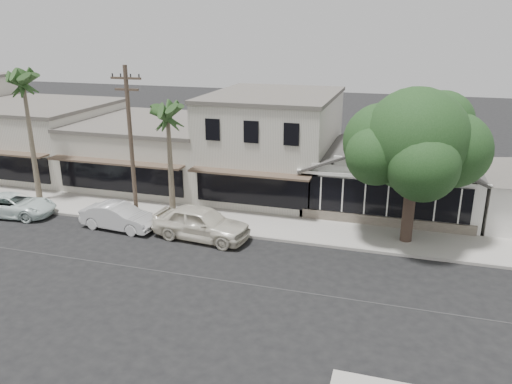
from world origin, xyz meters
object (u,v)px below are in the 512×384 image
(utility_pole, at_px, (131,142))
(car_0, at_px, (201,223))
(car_2, at_px, (15,205))
(shade_tree, at_px, (414,142))
(car_1, at_px, (119,217))

(utility_pole, distance_m, car_0, 6.06)
(car_2, bearing_deg, car_0, -96.23)
(car_2, relative_size, shade_tree, 0.59)
(car_1, distance_m, shade_tree, 16.47)
(car_0, bearing_deg, car_1, 96.07)
(utility_pole, distance_m, car_1, 4.24)
(car_0, distance_m, shade_tree, 11.80)
(utility_pole, height_order, car_0, utility_pole)
(shade_tree, bearing_deg, car_0, -164.95)
(utility_pole, bearing_deg, car_2, -171.63)
(car_0, height_order, shade_tree, shade_tree)
(car_1, xyz_separation_m, car_2, (-7.15, 0.01, -0.05))
(car_2, xyz_separation_m, shade_tree, (22.69, 2.87, 4.72))
(utility_pole, xyz_separation_m, shade_tree, (15.06, 1.74, 0.61))
(car_0, xyz_separation_m, car_2, (-12.15, -0.03, -0.23))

